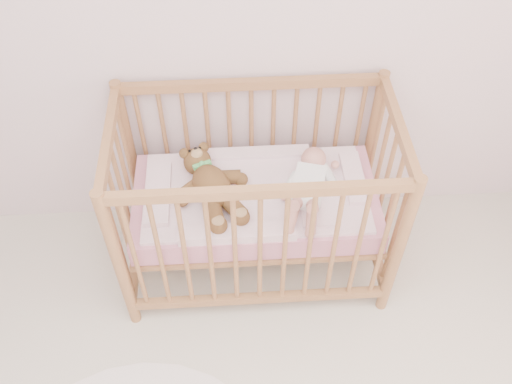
{
  "coord_description": "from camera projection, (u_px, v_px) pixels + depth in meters",
  "views": [
    {
      "loc": [
        0.08,
        -0.27,
        2.68
      ],
      "look_at": [
        0.19,
        1.55,
        0.62
      ],
      "focal_mm": 40.0,
      "sensor_mm": 36.0,
      "label": 1
    }
  ],
  "objects": [
    {
      "name": "blanket",
      "position": [
        255.0,
        192.0,
        2.83
      ],
      "size": [
        1.1,
        0.58,
        0.06
      ],
      "primitive_type": null,
      "color": "#F3A7B9",
      "rests_on": "mattress"
    },
    {
      "name": "crib",
      "position": [
        255.0,
        200.0,
        2.88
      ],
      "size": [
        1.36,
        0.76,
        1.0
      ],
      "primitive_type": null,
      "color": "#9F7243",
      "rests_on": "floor"
    },
    {
      "name": "teddy_bear",
      "position": [
        212.0,
        186.0,
        2.75
      ],
      "size": [
        0.57,
        0.66,
        0.15
      ],
      "primitive_type": null,
      "rotation": [
        0.0,
        0.0,
        0.38
      ],
      "color": "brown",
      "rests_on": "blanket"
    },
    {
      "name": "wall_back",
      "position": [
        207.0,
        7.0,
        2.5
      ],
      "size": [
        4.0,
        0.02,
        2.7
      ],
      "primitive_type": "cube",
      "color": "silver",
      "rests_on": "floor"
    },
    {
      "name": "mattress",
      "position": [
        255.0,
        202.0,
        2.89
      ],
      "size": [
        1.22,
        0.62,
        0.13
      ],
      "primitive_type": "cube",
      "color": "#C77C98",
      "rests_on": "crib"
    },
    {
      "name": "baby",
      "position": [
        309.0,
        183.0,
        2.77
      ],
      "size": [
        0.41,
        0.62,
        0.14
      ],
      "primitive_type": null,
      "rotation": [
        0.0,
        0.0,
        -0.27
      ],
      "color": "white",
      "rests_on": "blanket"
    }
  ]
}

